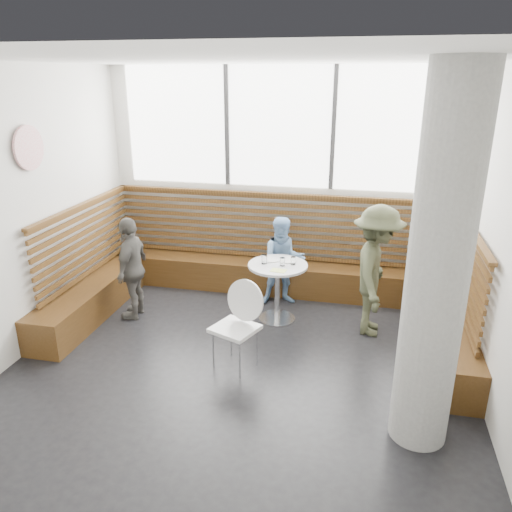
% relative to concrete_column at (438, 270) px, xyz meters
% --- Properties ---
extents(room, '(5.00, 5.00, 3.20)m').
position_rel_concrete_column_xyz_m(room, '(-1.85, 0.60, 0.00)').
color(room, silver).
rests_on(room, ground).
extents(booth, '(5.00, 2.50, 1.44)m').
position_rel_concrete_column_xyz_m(booth, '(-1.85, 2.37, -1.19)').
color(booth, '#412810').
rests_on(booth, ground).
extents(concrete_column, '(0.50, 0.50, 3.20)m').
position_rel_concrete_column_xyz_m(concrete_column, '(0.00, 0.00, 0.00)').
color(concrete_column, gray).
rests_on(concrete_column, ground).
extents(wall_art, '(0.03, 0.50, 0.50)m').
position_rel_concrete_column_xyz_m(wall_art, '(-4.31, 1.00, 0.70)').
color(wall_art, white).
rests_on(wall_art, room).
extents(cafe_table, '(0.76, 0.76, 0.79)m').
position_rel_concrete_column_xyz_m(cafe_table, '(-1.64, 1.93, -1.04)').
color(cafe_table, silver).
rests_on(cafe_table, ground).
extents(cafe_chair, '(0.47, 0.46, 0.98)m').
position_rel_concrete_column_xyz_m(cafe_chair, '(-1.88, 0.78, -1.03)').
color(cafe_chair, white).
rests_on(cafe_chair, ground).
extents(adult_man, '(0.66, 1.09, 1.64)m').
position_rel_concrete_column_xyz_m(adult_man, '(-0.42, 1.87, -0.78)').
color(adult_man, '#42472F').
rests_on(adult_man, ground).
extents(child_back, '(0.72, 0.63, 1.26)m').
position_rel_concrete_column_xyz_m(child_back, '(-1.65, 2.47, -0.97)').
color(child_back, '#79A3D2').
rests_on(child_back, ground).
extents(child_left, '(0.38, 0.82, 1.37)m').
position_rel_concrete_column_xyz_m(child_left, '(-3.52, 1.64, -0.91)').
color(child_left, '#57544F').
rests_on(child_left, ground).
extents(plate_near, '(0.19, 0.19, 0.01)m').
position_rel_concrete_column_xyz_m(plate_near, '(-1.74, 2.05, -0.81)').
color(plate_near, white).
rests_on(plate_near, cafe_table).
extents(plate_far, '(0.22, 0.22, 0.02)m').
position_rel_concrete_column_xyz_m(plate_far, '(-1.53, 2.07, -0.81)').
color(plate_far, white).
rests_on(plate_far, cafe_table).
extents(glass_left, '(0.08, 0.08, 0.12)m').
position_rel_concrete_column_xyz_m(glass_left, '(-1.81, 1.92, -0.75)').
color(glass_left, white).
rests_on(glass_left, cafe_table).
extents(glass_mid, '(0.07, 0.07, 0.10)m').
position_rel_concrete_column_xyz_m(glass_mid, '(-1.57, 1.90, -0.76)').
color(glass_mid, white).
rests_on(glass_mid, cafe_table).
extents(glass_right, '(0.06, 0.06, 0.10)m').
position_rel_concrete_column_xyz_m(glass_right, '(-1.45, 1.97, -0.76)').
color(glass_right, white).
rests_on(glass_right, cafe_table).
extents(menu_card, '(0.21, 0.16, 0.00)m').
position_rel_concrete_column_xyz_m(menu_card, '(-1.59, 1.71, -0.81)').
color(menu_card, '#A5C64C').
rests_on(menu_card, cafe_table).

